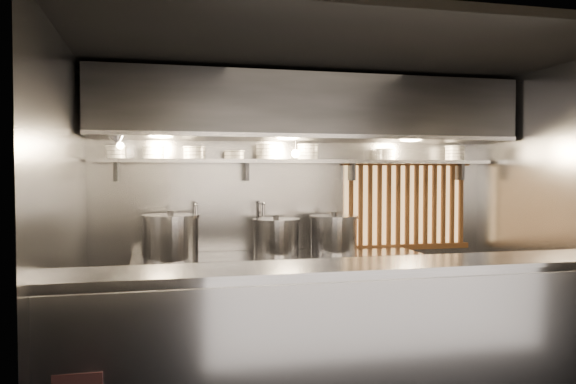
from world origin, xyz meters
name	(u,v)px	position (x,y,z in m)	size (l,w,h in m)	color
floor	(340,374)	(0.00, 0.00, 0.00)	(4.50, 4.50, 0.00)	black
ceiling	(341,51)	(0.00, 0.00, 2.80)	(4.50, 4.50, 0.00)	black
wall_back	(298,204)	(0.00, 1.50, 1.40)	(4.50, 4.50, 0.00)	gray
wall_left	(63,219)	(-2.25, 0.00, 1.40)	(3.00, 3.00, 0.00)	gray
wall_right	(564,210)	(2.25, 0.00, 1.40)	(3.00, 3.00, 0.00)	gray
serving_counter	(384,342)	(0.00, -0.96, 0.57)	(4.50, 0.56, 1.13)	#96969B
cooking_bench	(279,297)	(-0.30, 1.13, 0.45)	(3.00, 0.70, 0.90)	#96969B
bowl_shelf	(302,161)	(0.00, 1.32, 1.88)	(4.40, 0.34, 0.04)	#96969B
exhaust_hood	(307,109)	(0.00, 1.10, 2.42)	(4.40, 0.81, 0.65)	#2D2D30
wood_screen	(406,205)	(1.30, 1.45, 1.38)	(1.56, 0.09, 1.04)	#FFC372
faucet_left	(195,215)	(-1.15, 1.37, 1.31)	(0.04, 0.30, 0.50)	silver
faucet_right	(261,214)	(-0.45, 1.37, 1.31)	(0.04, 0.30, 0.50)	silver
heat_lamp	(117,139)	(-1.90, 0.85, 2.07)	(0.25, 0.35, 0.20)	#96969B
pendant_bulb	(296,153)	(-0.10, 1.20, 1.96)	(0.09, 0.09, 0.19)	#2D2D30
stock_pot_left	(170,236)	(-1.41, 1.09, 1.12)	(0.76, 0.76, 0.48)	#96969B
stock_pot_mid	(276,236)	(-0.33, 1.14, 1.09)	(0.62, 0.62, 0.41)	#96969B
stock_pot_right	(334,234)	(0.31, 1.15, 1.10)	(0.54, 0.54, 0.44)	#96969B
bowl_stack_0	(115,152)	(-1.95, 1.32, 1.97)	(0.20, 0.20, 0.13)	white
bowl_stack_1	(153,152)	(-1.57, 1.32, 1.97)	(0.23, 0.23, 0.13)	white
bowl_stack_2	(195,153)	(-1.16, 1.32, 1.97)	(0.24, 0.24, 0.13)	white
bowl_stack_3	(234,155)	(-0.74, 1.32, 1.95)	(0.23, 0.23, 0.09)	white
bowl_stack_4	(265,151)	(-0.41, 1.32, 1.98)	(0.21, 0.21, 0.17)	white
bowl_stack_5	(308,152)	(0.07, 1.32, 1.98)	(0.24, 0.24, 0.17)	white
bowl_stack_6	(386,154)	(0.98, 1.32, 1.97)	(0.23, 0.23, 0.13)	white
bowl_stack_7	(455,153)	(1.84, 1.32, 1.98)	(0.24, 0.24, 0.17)	white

